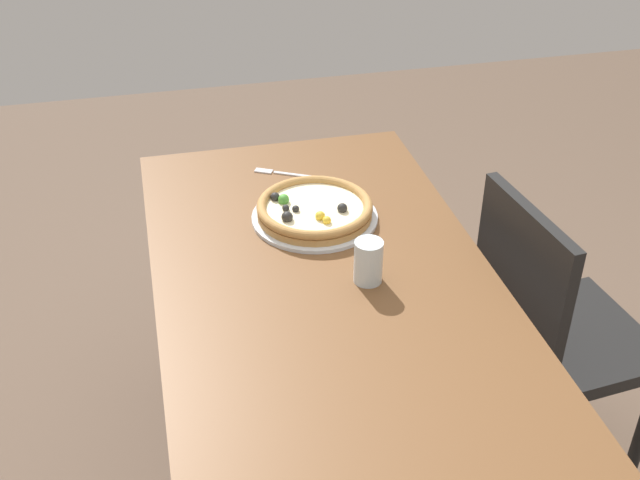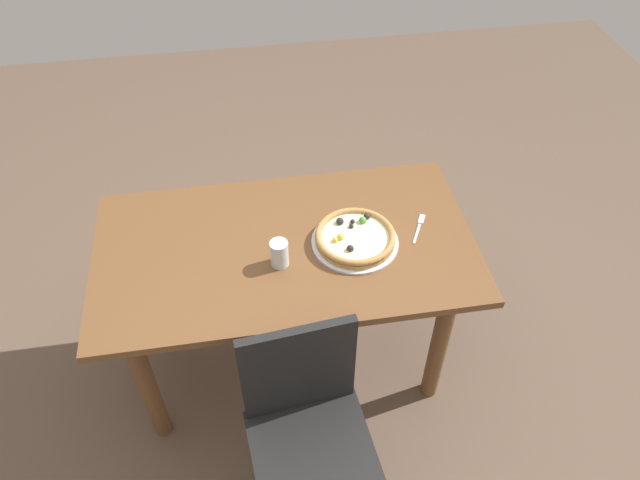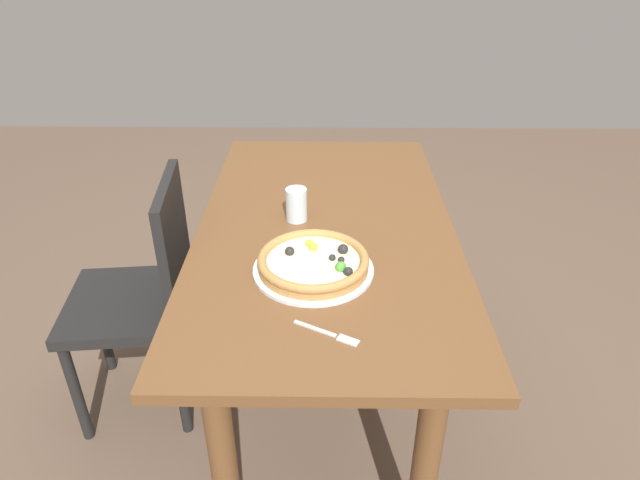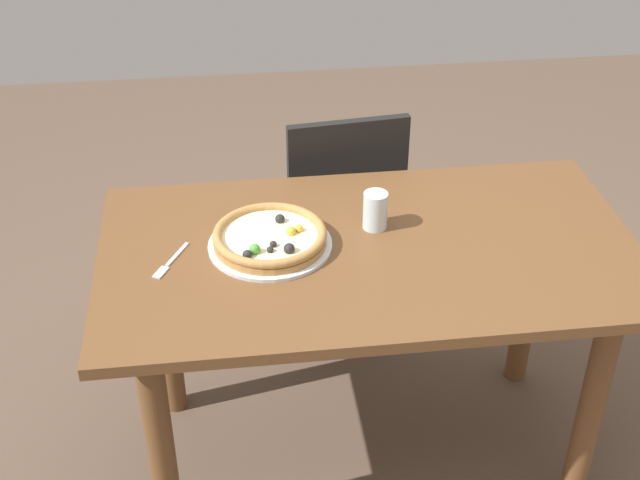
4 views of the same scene
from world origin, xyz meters
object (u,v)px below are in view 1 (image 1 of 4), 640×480
drinking_glass (368,262)px  dining_table (326,320)px  chair_near (550,331)px  pizza (314,209)px  fork (278,173)px  plate (315,217)px

drinking_glass → dining_table: bearing=72.3°
dining_table → chair_near: bearing=-90.6°
dining_table → pizza: bearing=-7.0°
chair_near → drinking_glass: chair_near is taller
pizza → fork: (0.26, 0.05, -0.03)m
plate → fork: size_ratio=2.11×
chair_near → drinking_glass: size_ratio=8.38×
dining_table → drinking_glass: 0.20m
plate → pizza: size_ratio=1.09×
dining_table → drinking_glass: (-0.03, -0.09, 0.18)m
chair_near → dining_table: bearing=-96.4°
plate → drinking_glass: drinking_glass is taller
dining_table → pizza: (0.26, -0.03, 0.15)m
plate → fork: bearing=10.2°
chair_near → drinking_glass: 0.60m
chair_near → fork: 0.85m
chair_near → fork: chair_near is taller
pizza → fork: size_ratio=1.93×
dining_table → drinking_glass: drinking_glass is taller
chair_near → plate: size_ratio=2.70×
plate → fork: plate is taller
chair_near → pizza: chair_near is taller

